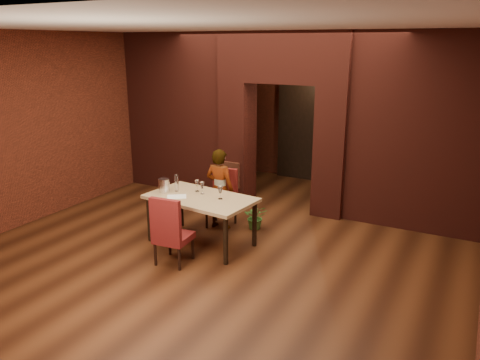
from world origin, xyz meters
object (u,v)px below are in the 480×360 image
(wine_glass_c, at_px, (220,193))
(person_seated, at_px, (220,189))
(potted_plant, at_px, (256,217))
(wine_glass_b, at_px, (202,188))
(wine_bucket, at_px, (164,185))
(dining_table, at_px, (201,220))
(chair_near, at_px, (173,229))
(wine_glass_a, at_px, (197,186))
(chair_far, at_px, (221,199))
(water_bottle, at_px, (176,183))

(wine_glass_c, bearing_deg, person_seated, 121.14)
(potted_plant, bearing_deg, wine_glass_b, -123.81)
(wine_bucket, bearing_deg, wine_glass_b, 19.27)
(person_seated, relative_size, potted_plant, 3.20)
(dining_table, xyz_separation_m, wine_glass_b, (-0.05, 0.13, 0.47))
(dining_table, xyz_separation_m, chair_near, (0.01, -0.73, 0.12))
(wine_glass_a, relative_size, potted_plant, 0.43)
(chair_far, distance_m, wine_glass_a, 0.68)
(chair_far, height_order, chair_near, chair_near)
(person_seated, height_order, wine_bucket, person_seated)
(wine_bucket, bearing_deg, potted_plant, 42.04)
(wine_glass_c, bearing_deg, dining_table, -170.87)
(chair_far, bearing_deg, wine_glass_b, -92.50)
(person_seated, bearing_deg, wine_glass_b, 92.03)
(wine_bucket, xyz_separation_m, water_bottle, (0.14, 0.13, 0.03))
(chair_far, relative_size, wine_glass_c, 4.87)
(wine_glass_c, bearing_deg, wine_bucket, -172.68)
(person_seated, bearing_deg, wine_bucket, 54.20)
(potted_plant, bearing_deg, dining_table, -117.43)
(water_bottle, bearing_deg, wine_glass_c, -0.90)
(chair_near, bearing_deg, wine_glass_b, -90.61)
(chair_near, bearing_deg, water_bottle, -63.01)
(person_seated, distance_m, wine_glass_a, 0.54)
(water_bottle, bearing_deg, wine_glass_a, 24.98)
(chair_far, distance_m, wine_glass_c, 0.91)
(dining_table, height_order, water_bottle, water_bottle)
(wine_glass_b, bearing_deg, person_seated, 92.26)
(chair_far, xyz_separation_m, wine_bucket, (-0.53, -0.84, 0.38))
(dining_table, bearing_deg, person_seated, 101.98)
(chair_near, height_order, person_seated, person_seated)
(wine_glass_c, distance_m, water_bottle, 0.80)
(wine_glass_c, relative_size, water_bottle, 0.72)
(wine_bucket, relative_size, potted_plant, 0.50)
(chair_far, height_order, person_seated, person_seated)
(chair_near, bearing_deg, person_seated, -91.45)
(chair_near, relative_size, potted_plant, 2.37)
(dining_table, bearing_deg, potted_plant, 68.40)
(person_seated, xyz_separation_m, wine_bucket, (-0.55, -0.77, 0.19))
(dining_table, distance_m, chair_far, 0.78)
(wine_glass_b, bearing_deg, water_bottle, -171.25)
(chair_far, relative_size, wine_bucket, 4.56)
(chair_near, distance_m, wine_glass_a, 1.02)
(wine_glass_c, xyz_separation_m, wine_bucket, (-0.94, -0.12, 0.01))
(potted_plant, bearing_deg, chair_far, -164.70)
(wine_glass_a, distance_m, potted_plant, 1.18)
(person_seated, xyz_separation_m, wine_glass_b, (0.02, -0.57, 0.18))
(wine_glass_a, xyz_separation_m, water_bottle, (-0.29, -0.14, 0.05))
(dining_table, bearing_deg, wine_glass_a, 139.55)
(dining_table, relative_size, wine_glass_c, 8.16)
(wine_glass_b, xyz_separation_m, water_bottle, (-0.43, -0.07, 0.04))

